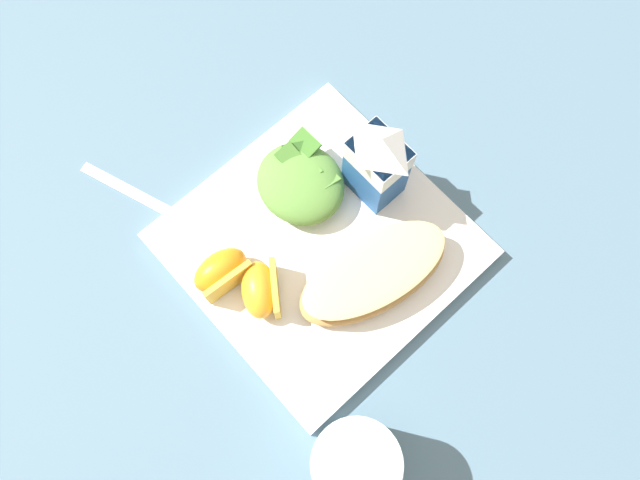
# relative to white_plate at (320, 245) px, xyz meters

# --- Properties ---
(ground) EXTENTS (3.00, 3.00, 0.00)m
(ground) POSITION_rel_white_plate_xyz_m (0.00, 0.00, -0.01)
(ground) COLOR slate
(white_plate) EXTENTS (0.28, 0.28, 0.02)m
(white_plate) POSITION_rel_white_plate_xyz_m (0.00, 0.00, 0.00)
(white_plate) COLOR white
(white_plate) RESTS_ON ground
(cheesy_pizza_bread) EXTENTS (0.11, 0.18, 0.04)m
(cheesy_pizza_bread) POSITION_rel_white_plate_xyz_m (0.07, 0.01, 0.03)
(cheesy_pizza_bread) COLOR tan
(cheesy_pizza_bread) RESTS_ON white_plate
(green_salad_pile) EXTENTS (0.10, 0.09, 0.04)m
(green_salad_pile) POSITION_rel_white_plate_xyz_m (-0.06, 0.03, 0.03)
(green_salad_pile) COLOR #5B8E3D
(green_salad_pile) RESTS_ON white_plate
(milk_carton) EXTENTS (0.06, 0.05, 0.11)m
(milk_carton) POSITION_rel_white_plate_xyz_m (-0.01, 0.09, 0.07)
(milk_carton) COLOR #23569E
(milk_carton) RESTS_ON white_plate
(orange_wedge_front) EXTENTS (0.04, 0.06, 0.04)m
(orange_wedge_front) POSITION_rel_white_plate_xyz_m (-0.04, -0.10, 0.03)
(orange_wedge_front) COLOR orange
(orange_wedge_front) RESTS_ON white_plate
(orange_wedge_middle) EXTENTS (0.07, 0.06, 0.04)m
(orange_wedge_middle) POSITION_rel_white_plate_xyz_m (0.00, -0.08, 0.03)
(orange_wedge_middle) COLOR orange
(orange_wedge_middle) RESTS_ON white_plate
(metal_fork) EXTENTS (0.18, 0.08, 0.01)m
(metal_fork) POSITION_rel_white_plate_xyz_m (-0.15, -0.10, -0.01)
(metal_fork) COLOR silver
(metal_fork) RESTS_ON ground
(drinking_clear_cup) EXTENTS (0.08, 0.08, 0.10)m
(drinking_clear_cup) POSITION_rel_white_plate_xyz_m (0.19, -0.13, 0.04)
(drinking_clear_cup) COLOR silver
(drinking_clear_cup) RESTS_ON ground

